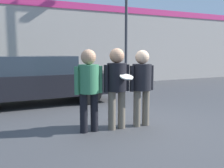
% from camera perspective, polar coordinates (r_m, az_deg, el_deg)
% --- Properties ---
extents(ground_plane, '(56.00, 56.00, 0.00)m').
position_cam_1_polar(ground_plane, '(5.43, 4.10, -9.37)').
color(ground_plane, '#3F3F42').
extents(storefront_building, '(24.00, 0.22, 3.79)m').
position_cam_1_polar(storefront_building, '(11.58, -12.74, 8.94)').
color(storefront_building, '#B2A89E').
rests_on(storefront_building, ground).
extents(person_left, '(0.57, 0.40, 1.61)m').
position_cam_1_polar(person_left, '(4.81, -5.35, 0.18)').
color(person_left, black).
rests_on(person_left, ground).
extents(person_middle_with_frisbee, '(0.56, 0.59, 1.63)m').
position_cam_1_polar(person_middle_with_frisbee, '(4.97, 1.13, 0.61)').
color(person_middle_with_frisbee, '#665B4C').
rests_on(person_middle_with_frisbee, ground).
extents(person_right, '(0.57, 0.40, 1.60)m').
position_cam_1_polar(person_right, '(5.23, 6.83, 0.64)').
color(person_right, '#665B4C').
rests_on(person_right, ground).
extents(parked_car_near, '(4.67, 1.83, 1.44)m').
position_cam_1_polar(parked_car_near, '(7.84, -17.28, 0.97)').
color(parked_car_near, black).
rests_on(parked_car_near, ground).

